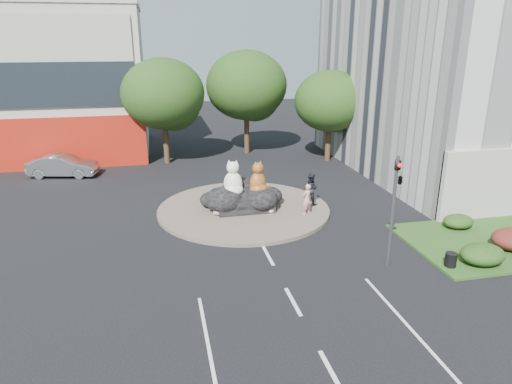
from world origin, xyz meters
TOP-DOWN VIEW (x-y plane):
  - ground at (0.00, 0.00)m, footprint 120.00×120.00m
  - roundabout_island at (0.00, 10.00)m, footprint 10.00×10.00m
  - rock_plinth at (0.00, 10.00)m, footprint 3.20×2.60m
  - grass_verge at (12.00, 3.00)m, footprint 10.00×6.00m
  - tree_left at (-3.93, 22.06)m, footprint 6.46×6.46m
  - tree_mid at (3.07, 24.06)m, footprint 6.84×6.84m
  - tree_right at (9.07, 20.06)m, footprint 5.70×5.70m
  - hedge_near_green at (9.00, 1.00)m, footprint 2.00×1.60m
  - hedge_back_green at (10.50, 4.80)m, footprint 1.60×1.28m
  - traffic_light at (5.10, 2.00)m, footprint 0.44×1.24m
  - street_lamp at (12.82, 8.00)m, footprint 2.34×0.22m
  - cat_white at (-0.64, 9.80)m, footprint 1.52×1.42m
  - cat_tabby at (0.80, 9.74)m, footprint 1.52×1.46m
  - kitten_calico at (-1.65, 9.15)m, footprint 0.81×0.82m
  - kitten_white at (1.34, 8.89)m, footprint 0.54×0.50m
  - pedestrian_pink at (3.27, 8.24)m, footprint 0.76×0.70m
  - pedestrian_dark at (4.00, 9.75)m, footprint 1.17×1.16m
  - parked_car at (-11.54, 19.78)m, footprint 5.12×2.66m
  - litter_bin at (7.50, 1.08)m, footprint 0.61×0.61m

SIDE VIEW (x-z plane):
  - ground at x=0.00m, z-range 0.00..0.00m
  - grass_verge at x=12.00m, z-range 0.00..0.12m
  - roundabout_island at x=0.00m, z-range 0.00..0.20m
  - litter_bin at x=7.50m, z-range 0.12..0.74m
  - hedge_back_green at x=10.50m, z-range 0.12..0.84m
  - kitten_white at x=1.34m, z-range 0.20..0.93m
  - hedge_near_green at x=9.00m, z-range 0.12..1.02m
  - rock_plinth at x=0.00m, z-range 0.20..1.10m
  - kitten_calico at x=-1.65m, z-range 0.20..1.23m
  - parked_car at x=-11.54m, z-range 0.00..1.61m
  - pedestrian_pink at x=3.27m, z-range 0.20..1.95m
  - pedestrian_dark at x=4.00m, z-range 0.20..2.10m
  - cat_tabby at x=0.80m, z-range 1.10..3.05m
  - cat_white at x=-0.64m, z-range 1.10..3.17m
  - traffic_light at x=5.10m, z-range 1.12..6.12m
  - street_lamp at x=12.82m, z-range 0.52..8.58m
  - tree_right at x=9.07m, z-range 0.98..8.28m
  - tree_left at x=-3.93m, z-range 1.11..9.38m
  - tree_mid at x=3.07m, z-range 1.18..9.94m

